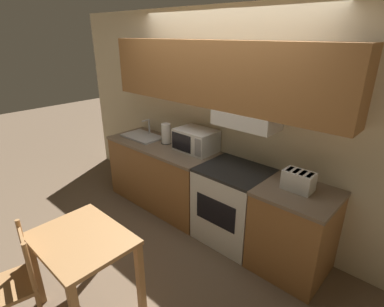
% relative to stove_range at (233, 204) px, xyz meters
% --- Properties ---
extents(ground_plane, '(16.00, 16.00, 0.00)m').
position_rel_stove_range_xyz_m(ground_plane, '(-0.45, 0.32, -0.44)').
color(ground_plane, brown).
extents(wall_back, '(5.46, 0.38, 2.55)m').
position_rel_stove_range_xyz_m(wall_back, '(-0.44, 0.25, 1.11)').
color(wall_back, beige).
rests_on(wall_back, ground_plane).
extents(lower_counter_main, '(1.62, 0.66, 0.89)m').
position_rel_stove_range_xyz_m(lower_counter_main, '(-1.18, -0.00, 0.00)').
color(lower_counter_main, '#936033').
rests_on(lower_counter_main, ground_plane).
extents(lower_counter_right_stub, '(0.72, 0.66, 0.89)m').
position_rel_stove_range_xyz_m(lower_counter_right_stub, '(0.73, -0.00, 0.00)').
color(lower_counter_right_stub, '#936033').
rests_on(lower_counter_right_stub, ground_plane).
extents(stove_range, '(0.73, 0.65, 0.89)m').
position_rel_stove_range_xyz_m(stove_range, '(0.00, 0.00, 0.00)').
color(stove_range, silver).
rests_on(stove_range, ground_plane).
extents(microwave, '(0.50, 0.37, 0.27)m').
position_rel_stove_range_xyz_m(microwave, '(-0.68, 0.13, 0.58)').
color(microwave, silver).
rests_on(microwave, lower_counter_main).
extents(toaster, '(0.29, 0.18, 0.18)m').
position_rel_stove_range_xyz_m(toaster, '(0.70, 0.03, 0.54)').
color(toaster, silver).
rests_on(toaster, lower_counter_right_stub).
extents(sink_basin, '(0.57, 0.36, 0.24)m').
position_rel_stove_range_xyz_m(sink_basin, '(-1.59, -0.00, 0.46)').
color(sink_basin, '#B7BABF').
rests_on(sink_basin, lower_counter_main).
extents(paper_towel_roll, '(0.15, 0.15, 0.27)m').
position_rel_stove_range_xyz_m(paper_towel_roll, '(-1.16, 0.07, 0.58)').
color(paper_towel_roll, black).
rests_on(paper_towel_roll, lower_counter_main).
extents(dining_table, '(0.81, 0.64, 0.74)m').
position_rel_stove_range_xyz_m(dining_table, '(-0.34, -1.63, 0.16)').
color(dining_table, '#B27F4C').
rests_on(dining_table, ground_plane).
extents(chair_left_of_table, '(0.45, 0.45, 0.90)m').
position_rel_stove_range_xyz_m(chair_left_of_table, '(-0.55, -2.12, 0.01)').
color(chair_left_of_table, '#B27F4C').
rests_on(chair_left_of_table, ground_plane).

